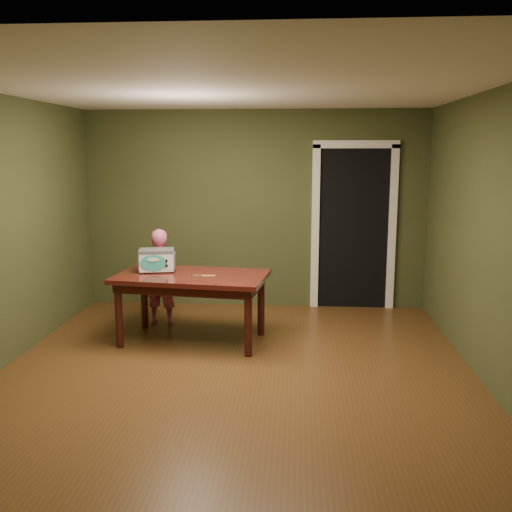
# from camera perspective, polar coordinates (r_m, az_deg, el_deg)

# --- Properties ---
(floor) EXTENTS (5.00, 5.00, 0.00)m
(floor) POSITION_cam_1_polar(r_m,az_deg,el_deg) (5.45, -2.12, -11.77)
(floor) COLOR #553418
(floor) RESTS_ON ground
(room_shell) EXTENTS (4.52, 5.02, 2.61)m
(room_shell) POSITION_cam_1_polar(r_m,az_deg,el_deg) (5.06, -2.25, 6.42)
(room_shell) COLOR #3F4625
(room_shell) RESTS_ON ground
(doorway) EXTENTS (1.10, 0.66, 2.25)m
(doorway) POSITION_cam_1_polar(r_m,az_deg,el_deg) (7.90, 9.51, 2.97)
(doorway) COLOR black
(doorway) RESTS_ON ground
(dining_table) EXTENTS (1.70, 1.09, 0.75)m
(dining_table) POSITION_cam_1_polar(r_m,az_deg,el_deg) (6.22, -6.44, -2.74)
(dining_table) COLOR #39100D
(dining_table) RESTS_ON floor
(toy_oven) EXTENTS (0.44, 0.34, 0.25)m
(toy_oven) POSITION_cam_1_polar(r_m,az_deg,el_deg) (6.39, -9.89, -0.33)
(toy_oven) COLOR #4C4F54
(toy_oven) RESTS_ON dining_table
(baking_pan) EXTENTS (0.10, 0.10, 0.02)m
(baking_pan) POSITION_cam_1_polar(r_m,az_deg,el_deg) (6.05, -5.89, -2.02)
(baking_pan) COLOR silver
(baking_pan) RESTS_ON dining_table
(spatula) EXTENTS (0.18, 0.03, 0.01)m
(spatula) POSITION_cam_1_polar(r_m,az_deg,el_deg) (6.11, -4.95, -1.96)
(spatula) COLOR #D6B45D
(spatula) RESTS_ON dining_table
(child) EXTENTS (0.44, 0.31, 1.16)m
(child) POSITION_cam_1_polar(r_m,az_deg,el_deg) (6.93, -9.55, -2.05)
(child) COLOR #DE5B8D
(child) RESTS_ON floor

